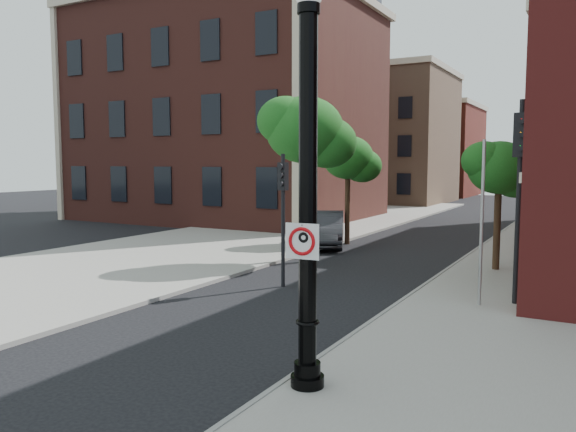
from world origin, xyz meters
The scene contains 16 objects.
ground centered at (0.00, 0.00, 0.00)m, with size 120.00×120.00×0.00m, color black.
sidewalk_right centered at (6.00, 10.00, 0.06)m, with size 8.00×60.00×0.12m, color gray.
sidewalk_left centered at (-9.00, 18.00, 0.06)m, with size 10.00×50.00×0.12m, color gray.
curb_edge centered at (2.05, 10.00, 0.07)m, with size 0.10×60.00×0.14m, color gray.
victorian_building centered at (-16.00, 23.97, 8.74)m, with size 18.60×14.60×17.95m.
bg_building_tan_a centered at (-12.00, 44.00, 6.00)m, with size 12.00×12.00×12.00m, color #89644A.
bg_building_red centered at (-12.00, 58.00, 5.00)m, with size 12.00×12.00×10.00m, color maroon.
lamppost centered at (2.50, -0.27, 3.11)m, with size 0.57×0.57×6.74m.
no_parking_sign centered at (2.49, -0.44, 2.61)m, with size 0.59×0.09×0.59m.
parked_car centered at (-4.40, 14.87, 0.80)m, with size 1.70×4.87×1.60m, color #29292E.
traffic_signal_left centered at (-1.87, 6.54, 2.78)m, with size 0.27×0.34×4.12m.
traffic_signal_right centered at (4.80, 7.36, 3.70)m, with size 0.39×0.47×5.49m.
utility_pole centered at (3.99, 6.74, 2.23)m, with size 0.09×0.09×4.45m, color #999999.
street_tree_a centered at (-3.24, 10.75, 5.02)m, with size 3.53×3.19×6.36m.
street_tree_b centered at (-3.70, 15.98, 4.02)m, with size 2.83×2.56×5.09m.
street_tree_c centered at (3.58, 12.19, 3.62)m, with size 2.55×2.30×4.60m.
Camera 1 is at (6.67, -8.39, 3.88)m, focal length 35.00 mm.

